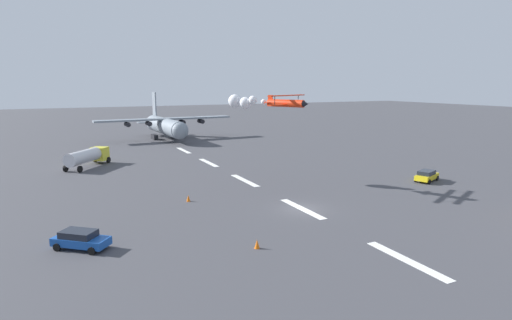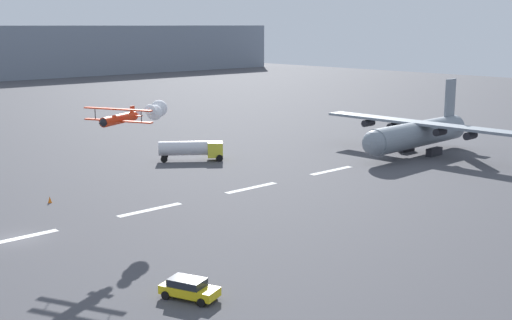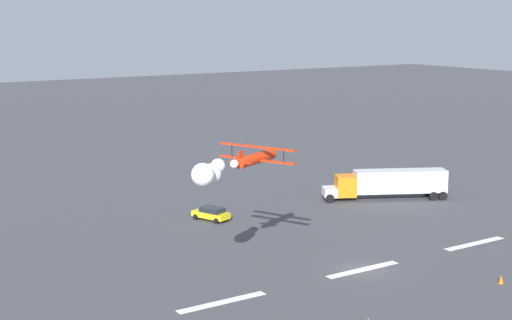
{
  "view_description": "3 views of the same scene",
  "coord_description": "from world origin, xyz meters",
  "px_view_note": "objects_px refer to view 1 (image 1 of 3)",
  "views": [
    {
      "loc": [
        -36.45,
        23.31,
        13.13
      ],
      "look_at": [
        16.98,
        -2.81,
        2.3
      ],
      "focal_mm": 29.3,
      "sensor_mm": 36.0,
      "label": 1
    },
    {
      "loc": [
        -24.15,
        -59.6,
        19.65
      ],
      "look_at": [
        30.35,
        0.0,
        3.4
      ],
      "focal_mm": 47.17,
      "sensor_mm": 36.0,
      "label": 2
    },
    {
      "loc": [
        43.17,
        49.62,
        22.63
      ],
      "look_at": [
        9.46,
        -3.28,
        10.62
      ],
      "focal_mm": 52.54,
      "sensor_mm": 36.0,
      "label": 3
    }
  ],
  "objects_px": {
    "traffic_cone_far": "(188,198)",
    "followme_car_yellow": "(427,176)",
    "fuel_tanker_truck": "(88,156)",
    "airport_staff_sedan": "(80,239)",
    "traffic_cone_near": "(257,244)",
    "stunt_biplane_red": "(256,102)",
    "cargo_transport_plane": "(167,126)"
  },
  "relations": [
    {
      "from": "fuel_tanker_truck",
      "to": "traffic_cone_near",
      "type": "xyz_separation_m",
      "value": [
        -42.27,
        -9.48,
        -1.37
      ]
    },
    {
      "from": "cargo_transport_plane",
      "to": "traffic_cone_near",
      "type": "relative_size",
      "value": 43.58
    },
    {
      "from": "cargo_transport_plane",
      "to": "fuel_tanker_truck",
      "type": "bearing_deg",
      "value": 144.3
    },
    {
      "from": "fuel_tanker_truck",
      "to": "airport_staff_sedan",
      "type": "relative_size",
      "value": 1.94
    },
    {
      "from": "traffic_cone_far",
      "to": "followme_car_yellow",
      "type": "bearing_deg",
      "value": -98.29
    },
    {
      "from": "cargo_transport_plane",
      "to": "fuel_tanker_truck",
      "type": "xyz_separation_m",
      "value": [
        -27.46,
        19.73,
        -1.61
      ]
    },
    {
      "from": "stunt_biplane_red",
      "to": "traffic_cone_far",
      "type": "distance_m",
      "value": 16.32
    },
    {
      "from": "stunt_biplane_red",
      "to": "airport_staff_sedan",
      "type": "bearing_deg",
      "value": 122.98
    },
    {
      "from": "stunt_biplane_red",
      "to": "traffic_cone_far",
      "type": "xyz_separation_m",
      "value": [
        -5.48,
        11.29,
        -10.42
      ]
    },
    {
      "from": "cargo_transport_plane",
      "to": "traffic_cone_near",
      "type": "height_order",
      "value": "cargo_transport_plane"
    },
    {
      "from": "airport_staff_sedan",
      "to": "fuel_tanker_truck",
      "type": "bearing_deg",
      "value": -5.35
    },
    {
      "from": "stunt_biplane_red",
      "to": "fuel_tanker_truck",
      "type": "xyz_separation_m",
      "value": [
        20.98,
        19.84,
        -9.05
      ]
    },
    {
      "from": "fuel_tanker_truck",
      "to": "airport_staff_sedan",
      "type": "xyz_separation_m",
      "value": [
        -36.05,
        3.38,
        -0.93
      ]
    },
    {
      "from": "traffic_cone_near",
      "to": "traffic_cone_far",
      "type": "relative_size",
      "value": 1.0
    },
    {
      "from": "cargo_transport_plane",
      "to": "traffic_cone_far",
      "type": "relative_size",
      "value": 43.58
    },
    {
      "from": "airport_staff_sedan",
      "to": "stunt_biplane_red",
      "type": "bearing_deg",
      "value": -57.02
    },
    {
      "from": "cargo_transport_plane",
      "to": "followme_car_yellow",
      "type": "distance_m",
      "value": 62.36
    },
    {
      "from": "followme_car_yellow",
      "to": "cargo_transport_plane",
      "type": "bearing_deg",
      "value": 19.8
    },
    {
      "from": "cargo_transport_plane",
      "to": "airport_staff_sedan",
      "type": "xyz_separation_m",
      "value": [
        -63.51,
        23.11,
        -2.54
      ]
    },
    {
      "from": "cargo_transport_plane",
      "to": "fuel_tanker_truck",
      "type": "height_order",
      "value": "cargo_transport_plane"
    },
    {
      "from": "fuel_tanker_truck",
      "to": "followme_car_yellow",
      "type": "xyz_separation_m",
      "value": [
        -31.16,
        -40.84,
        -0.93
      ]
    },
    {
      "from": "airport_staff_sedan",
      "to": "traffic_cone_near",
      "type": "height_order",
      "value": "airport_staff_sedan"
    },
    {
      "from": "cargo_transport_plane",
      "to": "fuel_tanker_truck",
      "type": "distance_m",
      "value": 33.85
    },
    {
      "from": "fuel_tanker_truck",
      "to": "traffic_cone_far",
      "type": "bearing_deg",
      "value": -162.09
    },
    {
      "from": "traffic_cone_far",
      "to": "fuel_tanker_truck",
      "type": "bearing_deg",
      "value": 17.91
    },
    {
      "from": "followme_car_yellow",
      "to": "traffic_cone_near",
      "type": "height_order",
      "value": "followme_car_yellow"
    },
    {
      "from": "cargo_transport_plane",
      "to": "stunt_biplane_red",
      "type": "bearing_deg",
      "value": -179.87
    },
    {
      "from": "fuel_tanker_truck",
      "to": "traffic_cone_far",
      "type": "relative_size",
      "value": 11.92
    },
    {
      "from": "fuel_tanker_truck",
      "to": "airport_staff_sedan",
      "type": "bearing_deg",
      "value": 174.65
    },
    {
      "from": "fuel_tanker_truck",
      "to": "followme_car_yellow",
      "type": "distance_m",
      "value": 51.38
    },
    {
      "from": "fuel_tanker_truck",
      "to": "cargo_transport_plane",
      "type": "bearing_deg",
      "value": -35.7
    },
    {
      "from": "cargo_transport_plane",
      "to": "airport_staff_sedan",
      "type": "relative_size",
      "value": 7.09
    }
  ]
}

